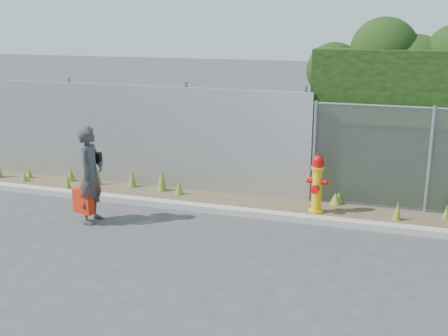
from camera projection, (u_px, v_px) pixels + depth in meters
ground at (215, 252)px, 8.86m from camera, size 80.00×80.00×0.00m
curb at (246, 212)px, 10.50m from camera, size 16.00×0.22×0.12m
weed_strip at (243, 197)px, 11.24m from camera, size 16.00×1.32×0.52m
corrugated_fence at (119, 135)px, 12.30m from camera, size 8.50×0.21×2.30m
fire_hydrant at (317, 185)px, 10.50m from camera, size 0.39×0.35×1.16m
woman at (91, 174)px, 9.99m from camera, size 0.48×0.68×1.78m
red_tote_bag at (83, 201)px, 10.01m from camera, size 0.39×0.15×0.52m
black_shoulder_bag at (94, 158)px, 10.09m from camera, size 0.26×0.11×0.20m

